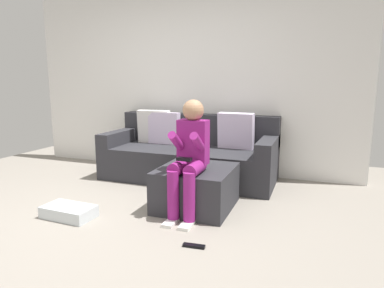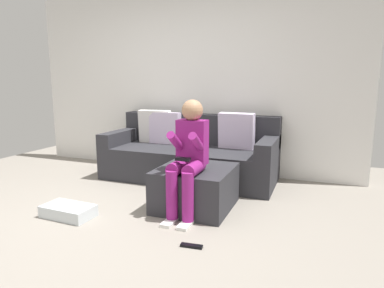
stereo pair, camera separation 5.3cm
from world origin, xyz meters
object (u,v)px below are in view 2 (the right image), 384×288
(ottoman, at_px, (196,188))
(person_seated, at_px, (188,154))
(couch_sectional, at_px, (191,154))
(storage_bin, at_px, (68,211))
(remote_near_ottoman, at_px, (192,246))

(ottoman, height_order, person_seated, person_seated)
(couch_sectional, bearing_deg, person_seated, -69.62)
(ottoman, distance_m, storage_bin, 1.28)
(couch_sectional, height_order, person_seated, person_seated)
(couch_sectional, relative_size, person_seated, 2.02)
(couch_sectional, xyz_separation_m, ottoman, (0.46, -1.03, -0.11))
(person_seated, distance_m, storage_bin, 1.30)
(couch_sectional, distance_m, remote_near_ottoman, 2.02)
(remote_near_ottoman, bearing_deg, couch_sectional, 106.32)
(person_seated, relative_size, storage_bin, 2.26)
(ottoman, relative_size, storage_bin, 1.56)
(person_seated, xyz_separation_m, remote_near_ottoman, (0.28, -0.62, -0.61))
(ottoman, height_order, storage_bin, ottoman)
(storage_bin, bearing_deg, person_seated, 24.14)
(storage_bin, bearing_deg, couch_sectional, 70.33)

